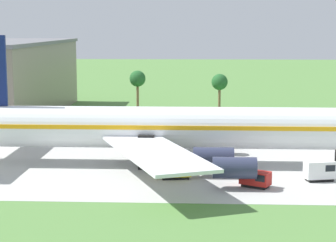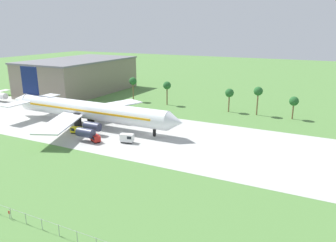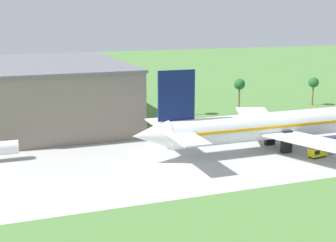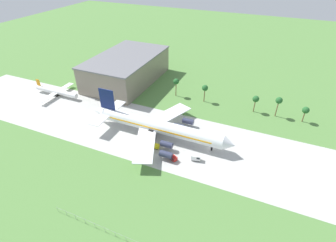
% 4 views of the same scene
% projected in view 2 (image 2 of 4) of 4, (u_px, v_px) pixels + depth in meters
% --- Properties ---
extents(ground_plane, '(600.00, 600.00, 0.00)m').
position_uv_depth(ground_plane, '(154.00, 135.00, 108.52)').
color(ground_plane, '#517F3D').
extents(taxiway_strip, '(320.00, 44.00, 0.02)m').
position_uv_depth(taxiway_strip, '(154.00, 135.00, 108.52)').
color(taxiway_strip, '#B2B2AD').
rests_on(taxiway_strip, ground_plane).
extents(jet_airliner, '(75.24, 53.64, 19.92)m').
position_uv_depth(jet_airliner, '(88.00, 110.00, 117.56)').
color(jet_airliner, white).
rests_on(jet_airliner, ground_plane).
extents(baggage_tug, '(4.40, 3.65, 2.18)m').
position_uv_depth(baggage_tug, '(95.00, 138.00, 101.61)').
color(baggage_tug, black).
rests_on(baggage_tug, ground_plane).
extents(fuel_truck, '(4.42, 2.83, 2.82)m').
position_uv_depth(fuel_truck, '(127.00, 138.00, 100.90)').
color(fuel_truck, black).
rests_on(fuel_truck, ground_plane).
extents(catering_van, '(4.61, 2.66, 2.12)m').
position_uv_depth(catering_van, '(77.00, 130.00, 109.92)').
color(catering_van, black).
rests_on(catering_van, ground_plane).
extents(perimeter_fence, '(80.10, 0.10, 2.10)m').
position_uv_depth(perimeter_fence, '(10.00, 211.00, 60.81)').
color(perimeter_fence, gray).
rests_on(perimeter_fence, ground_plane).
extents(no_stopping_sign, '(0.44, 0.08, 1.68)m').
position_uv_depth(no_stopping_sign, '(9.00, 214.00, 60.66)').
color(no_stopping_sign, gray).
rests_on(no_stopping_sign, ground_plane).
extents(terminal_building, '(36.72, 61.20, 17.84)m').
position_uv_depth(terminal_building, '(79.00, 76.00, 178.89)').
color(terminal_building, slate).
rests_on(terminal_building, ground_plane).
extents(palm_tree_row, '(107.93, 3.60, 11.64)m').
position_uv_depth(palm_tree_row, '(236.00, 93.00, 134.91)').
color(palm_tree_row, brown).
rests_on(palm_tree_row, ground_plane).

